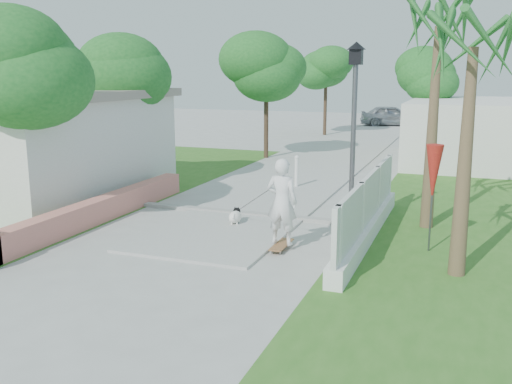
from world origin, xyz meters
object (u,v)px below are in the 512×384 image
at_px(street_lamp, 353,131).
at_px(dog, 235,216).
at_px(patio_umbrella, 433,174).
at_px(skateboarder, 259,201).
at_px(bollard, 296,171).
at_px(parked_car, 392,116).

xyz_separation_m(street_lamp, dog, (-2.79, -0.51, -2.19)).
distance_m(patio_umbrella, skateboarder, 3.87).
xyz_separation_m(street_lamp, patio_umbrella, (1.90, -1.00, -0.74)).
bearing_deg(dog, street_lamp, -1.88).
height_order(street_lamp, patio_umbrella, street_lamp).
bearing_deg(bollard, street_lamp, -59.04).
bearing_deg(street_lamp, dog, -169.59).
distance_m(bollard, skateboarder, 5.86).
xyz_separation_m(patio_umbrella, parked_car, (-4.55, 28.48, -0.95)).
xyz_separation_m(skateboarder, parked_car, (-0.78, 28.78, -0.13)).
relative_size(patio_umbrella, parked_car, 0.54).
xyz_separation_m(bollard, parked_car, (0.05, 22.98, 0.15)).
xyz_separation_m(street_lamp, bollard, (-2.70, 4.50, -1.84)).
bearing_deg(dog, parked_car, 77.43).
relative_size(street_lamp, dog, 7.03).
height_order(street_lamp, bollard, street_lamp).
height_order(patio_umbrella, dog, patio_umbrella).
height_order(skateboarder, parked_car, skateboarder).
distance_m(bollard, dog, 5.02).
distance_m(patio_umbrella, parked_car, 28.86).
bearing_deg(street_lamp, skateboarder, -145.36).
bearing_deg(bollard, skateboarder, -81.88).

